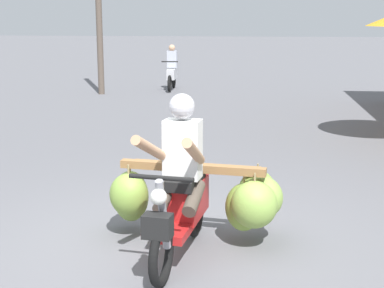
% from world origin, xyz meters
% --- Properties ---
extents(ground_plane, '(120.00, 120.00, 0.00)m').
position_xyz_m(ground_plane, '(0.00, 0.00, 0.00)').
color(ground_plane, slate).
extents(motorbike_main_loaded, '(1.89, 1.76, 1.58)m').
position_xyz_m(motorbike_main_loaded, '(0.42, 0.13, 0.53)').
color(motorbike_main_loaded, black).
rests_on(motorbike_main_loaded, ground).
extents(motorbike_distant_ahead_left, '(0.50, 1.62, 1.40)m').
position_xyz_m(motorbike_distant_ahead_left, '(-1.72, 12.50, 0.57)').
color(motorbike_distant_ahead_left, black).
rests_on(motorbike_distant_ahead_left, ground).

